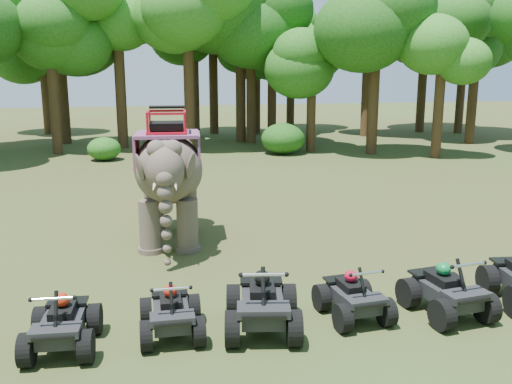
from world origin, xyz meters
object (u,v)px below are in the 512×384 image
(atv_3, at_px, (353,290))
(atv_2, at_px, (262,296))
(elephant, at_px, (169,176))
(atv_1, at_px, (171,306))
(atv_4, at_px, (447,284))
(atv_0, at_px, (61,317))

(atv_3, bearing_deg, atv_2, 179.87)
(elephant, height_order, atv_2, elephant)
(atv_1, relative_size, atv_4, 0.90)
(atv_3, relative_size, atv_4, 0.90)
(atv_1, bearing_deg, atv_2, -4.25)
(elephant, height_order, atv_4, elephant)
(elephant, height_order, atv_0, elephant)
(atv_1, bearing_deg, atv_3, 1.07)
(atv_0, distance_m, atv_3, 5.39)
(atv_3, distance_m, atv_4, 1.87)
(atv_0, height_order, atv_4, atv_4)
(atv_1, bearing_deg, elephant, 87.50)
(elephant, distance_m, atv_0, 6.35)
(atv_3, bearing_deg, atv_4, -12.50)
(atv_3, bearing_deg, atv_0, 176.31)
(elephant, relative_size, atv_4, 2.57)
(elephant, distance_m, atv_4, 7.86)
(atv_1, distance_m, atv_3, 3.51)
(elephant, bearing_deg, atv_1, -88.12)
(elephant, xyz_separation_m, atv_0, (-2.12, -5.85, -1.25))
(atv_0, relative_size, atv_3, 1.05)
(atv_0, height_order, atv_3, atv_0)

